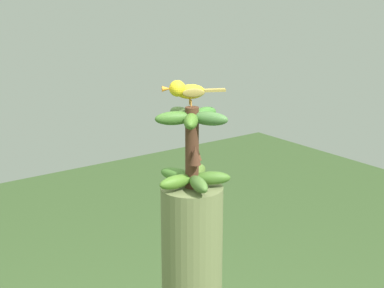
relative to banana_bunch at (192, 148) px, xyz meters
The scene contains 2 objects.
banana_bunch is the anchor object (origin of this frame).
perched_bird 0.18m from the banana_bunch, 85.35° to the right, with size 0.19×0.11×0.08m.
Camera 1 is at (1.05, 1.44, 1.89)m, focal length 55.44 mm.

